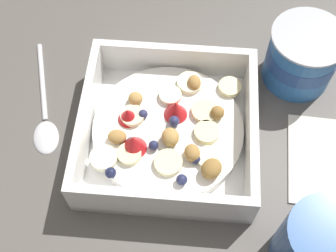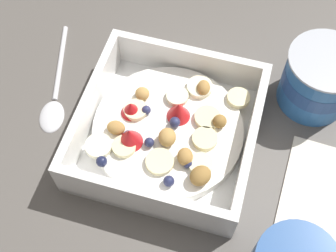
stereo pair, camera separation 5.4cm
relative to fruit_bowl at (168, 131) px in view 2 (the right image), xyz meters
name	(u,v)px [view 2 (the right image)]	position (x,y,z in m)	size (l,w,h in m)	color
ground_plane	(177,149)	(0.02, -0.01, -0.02)	(2.40, 2.40, 0.00)	#56514C
fruit_bowl	(168,131)	(0.00, 0.00, 0.00)	(0.21, 0.21, 0.06)	white
spoon	(54,97)	(-0.16, 0.02, -0.02)	(0.07, 0.17, 0.01)	silver
yogurt_cup	(319,79)	(0.16, 0.11, 0.02)	(0.09, 0.09, 0.08)	#3370B7
folded_napkin	(336,193)	(0.21, -0.02, -0.02)	(0.12, 0.12, 0.01)	silver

